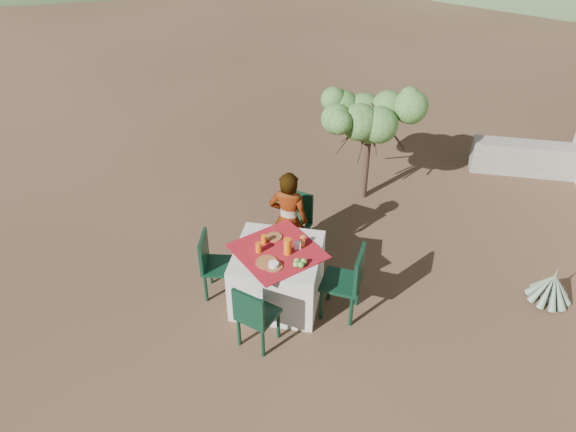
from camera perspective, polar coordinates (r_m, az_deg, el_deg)
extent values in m
plane|color=#3A271A|center=(7.41, 1.96, -6.55)|extent=(160.00, 160.00, 0.00)
cube|color=silver|center=(6.92, -1.04, -6.04)|extent=(1.02, 1.02, 0.75)
cube|color=#A71826|center=(6.67, -1.08, -3.58)|extent=(1.30, 1.30, 0.01)
cylinder|color=black|center=(7.64, -1.29, -2.83)|extent=(0.04, 0.04, 0.45)
cylinder|color=black|center=(7.52, 1.00, -3.56)|extent=(0.04, 0.04, 0.45)
cylinder|color=black|center=(7.88, -0.13, -1.47)|extent=(0.04, 0.04, 0.45)
cylinder|color=black|center=(7.76, 2.10, -2.15)|extent=(0.04, 0.04, 0.45)
cube|color=black|center=(7.56, 0.43, -1.15)|extent=(0.52, 0.52, 0.04)
cube|color=black|center=(7.56, 1.08, 1.07)|extent=(0.41, 0.16, 0.44)
cylinder|color=black|center=(6.55, -0.99, -10.91)|extent=(0.04, 0.04, 0.43)
cylinder|color=black|center=(6.68, -3.38, -9.85)|extent=(0.04, 0.04, 0.43)
cylinder|color=black|center=(6.37, -2.56, -12.70)|extent=(0.04, 0.04, 0.43)
cylinder|color=black|center=(6.50, -5.00, -11.57)|extent=(0.04, 0.04, 0.43)
cube|color=black|center=(6.37, -3.04, -9.92)|extent=(0.51, 0.51, 0.04)
cube|color=black|center=(6.10, -4.06, -9.44)|extent=(0.39, 0.18, 0.42)
cylinder|color=black|center=(7.00, -5.70, -7.35)|extent=(0.04, 0.04, 0.43)
cylinder|color=black|center=(7.24, -5.32, -5.60)|extent=(0.04, 0.04, 0.43)
cylinder|color=black|center=(7.06, -8.35, -7.20)|extent=(0.04, 0.04, 0.43)
cylinder|color=black|center=(7.30, -7.88, -5.46)|extent=(0.04, 0.04, 0.43)
cube|color=black|center=(7.01, -6.94, -5.06)|extent=(0.45, 0.45, 0.04)
cube|color=black|center=(6.89, -8.58, -3.52)|extent=(0.09, 0.41, 0.42)
cylinder|color=black|center=(7.02, 4.19, -6.91)|extent=(0.05, 0.05, 0.48)
cylinder|color=black|center=(6.76, 3.42, -8.88)|extent=(0.05, 0.05, 0.48)
cylinder|color=black|center=(6.97, 7.09, -7.48)|extent=(0.05, 0.05, 0.48)
cylinder|color=black|center=(6.71, 6.44, -9.50)|extent=(0.05, 0.05, 0.48)
cube|color=black|center=(6.70, 5.40, -6.69)|extent=(0.50, 0.50, 0.04)
cube|color=black|center=(6.51, 7.25, -5.37)|extent=(0.10, 0.45, 0.47)
imported|color=#8C6651|center=(7.25, 0.04, -0.41)|extent=(0.54, 0.38, 1.42)
cylinder|color=#432D21|center=(8.76, 7.92, 5.35)|extent=(0.10, 0.10, 1.22)
sphere|color=#235720|center=(8.47, 8.25, 8.93)|extent=(0.52, 0.52, 0.52)
sphere|color=#235720|center=(8.42, 11.62, 9.37)|extent=(0.49, 0.49, 0.49)
sphere|color=#235720|center=(8.54, 5.38, 10.00)|extent=(0.45, 0.45, 0.45)
sphere|color=#235720|center=(8.83, 9.14, 11.24)|extent=(0.47, 0.47, 0.47)
sphere|color=#235720|center=(8.06, 8.37, 7.82)|extent=(0.42, 0.42, 0.42)
sphere|color=slate|center=(7.83, 24.86, -7.50)|extent=(0.18, 0.18, 0.18)
cone|color=slate|center=(7.69, 25.29, -6.22)|extent=(0.10, 0.10, 0.52)
cone|color=slate|center=(7.74, 26.02, -6.77)|extent=(0.32, 0.16, 0.44)
cone|color=slate|center=(7.79, 25.90, -6.41)|extent=(0.31, 0.18, 0.45)
cone|color=slate|center=(7.82, 25.50, -6.12)|extent=(0.23, 0.29, 0.45)
cone|color=slate|center=(7.81, 24.99, -5.99)|extent=(0.11, 0.32, 0.44)
cone|color=slate|center=(7.77, 24.54, -6.07)|extent=(0.24, 0.28, 0.46)
cone|color=slate|center=(7.72, 24.33, -6.34)|extent=(0.32, 0.16, 0.44)
cone|color=slate|center=(7.66, 24.44, -6.70)|extent=(0.31, 0.18, 0.45)
cone|color=slate|center=(7.63, 24.84, -7.00)|extent=(0.23, 0.29, 0.45)
cone|color=slate|center=(7.64, 25.37, -7.13)|extent=(0.11, 0.32, 0.44)
cone|color=slate|center=(7.68, 25.82, -7.04)|extent=(0.24, 0.28, 0.46)
cube|color=gray|center=(10.41, 25.22, 5.12)|extent=(2.60, 0.35, 0.55)
cylinder|color=brown|center=(6.87, -1.43, -2.13)|extent=(0.20, 0.20, 0.01)
cylinder|color=brown|center=(6.50, -2.19, -4.70)|extent=(0.26, 0.26, 0.01)
cylinder|color=#D45E0D|center=(6.75, -2.45, -2.37)|extent=(0.07, 0.07, 0.11)
cylinder|color=#D45E0D|center=(6.62, -3.00, -3.21)|extent=(0.08, 0.08, 0.12)
cylinder|color=#D45E0D|center=(6.56, -0.04, -3.10)|extent=(0.09, 0.09, 0.21)
cylinder|color=brown|center=(6.44, -1.47, -5.12)|extent=(0.21, 0.21, 0.01)
cylinder|color=white|center=(6.42, -1.48, -4.94)|extent=(0.12, 0.12, 0.04)
cylinder|color=orange|center=(6.71, 1.49, -2.80)|extent=(0.05, 0.05, 0.08)
cylinder|color=orange|center=(6.75, 1.50, -2.45)|extent=(0.06, 0.06, 0.10)
cube|color=white|center=(6.66, 0.96, -3.00)|extent=(0.09, 0.07, 0.10)
sphere|color=#5F9C38|center=(6.46, 0.92, -4.61)|extent=(0.08, 0.08, 0.08)
sphere|color=#5F9C38|center=(6.46, 1.60, -4.62)|extent=(0.08, 0.08, 0.08)
sphere|color=#5F9C38|center=(6.41, 1.32, -4.97)|extent=(0.08, 0.08, 0.08)
sphere|color=#5F9C38|center=(6.42, 0.83, -4.91)|extent=(0.08, 0.08, 0.08)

